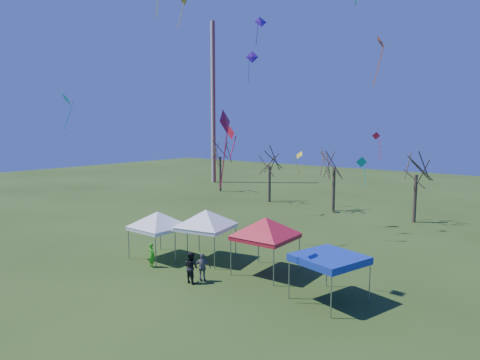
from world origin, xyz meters
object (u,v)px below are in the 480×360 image
(tent_red, at_px, (266,221))
(person_green, at_px, (152,255))
(radio_mast, at_px, (213,103))
(tree_2, at_px, (335,152))
(tent_white_west, at_px, (158,215))
(tent_blue, at_px, (329,259))
(person_dark, at_px, (191,267))
(person_grey, at_px, (203,267))
(tree_1, at_px, (270,153))
(tent_white_mid, at_px, (206,213))
(tree_0, at_px, (220,144))
(tree_3, at_px, (417,157))

(tent_red, bearing_deg, person_green, -150.88)
(radio_mast, height_order, tree_2, radio_mast)
(tent_white_west, xyz_separation_m, tent_blue, (12.42, 0.59, -0.78))
(person_dark, height_order, person_grey, person_dark)
(tree_2, bearing_deg, tree_1, 178.15)
(tent_white_mid, relative_size, tent_blue, 1.16)
(tent_blue, xyz_separation_m, person_grey, (-7.01, -1.94, -1.40))
(person_green, bearing_deg, radio_mast, -44.03)
(tent_white_mid, relative_size, person_grey, 2.67)
(tree_2, height_order, person_grey, tree_2)
(tree_0, height_order, tent_blue, tree_0)
(person_dark, xyz_separation_m, person_green, (-3.92, 0.40, -0.13))
(tent_red, height_order, person_dark, tent_red)
(tree_3, height_order, tent_red, tree_3)
(tree_1, relative_size, person_dark, 4.15)
(tent_blue, relative_size, person_green, 2.42)
(tent_blue, bearing_deg, tent_white_west, -177.30)
(tree_0, height_order, person_dark, tree_0)
(tree_2, distance_m, tent_white_mid, 20.97)
(radio_mast, height_order, tree_1, radio_mast)
(tent_white_mid, distance_m, person_grey, 4.69)
(tent_red, bearing_deg, tree_2, 105.14)
(tree_3, distance_m, person_grey, 24.58)
(tent_white_west, height_order, tent_blue, tent_white_west)
(tree_0, xyz_separation_m, person_green, (17.68, -27.01, -5.71))
(tree_2, xyz_separation_m, person_grey, (3.46, -23.83, -5.47))
(tree_1, relative_size, tent_blue, 2.01)
(tree_2, relative_size, person_green, 5.27)
(radio_mast, relative_size, tree_2, 3.06)
(radio_mast, xyz_separation_m, person_grey, (29.10, -33.45, -11.68))
(tent_white_mid, height_order, person_grey, tent_white_mid)
(person_dark, bearing_deg, person_grey, -116.41)
(tent_blue, distance_m, person_green, 11.57)
(tree_0, relative_size, tent_red, 1.85)
(tree_0, bearing_deg, tent_red, -44.34)
(radio_mast, bearing_deg, tree_3, -16.31)
(radio_mast, bearing_deg, tree_0, -42.77)
(tree_3, height_order, tent_white_mid, tree_3)
(radio_mast, bearing_deg, tree_2, -20.57)
(tree_0, distance_m, tent_white_mid, 30.79)
(tree_3, bearing_deg, tent_blue, -84.50)
(person_grey, bearing_deg, tree_3, -131.61)
(person_grey, bearing_deg, tent_red, -151.49)
(radio_mast, distance_m, tree_1, 20.72)
(radio_mast, xyz_separation_m, tree_3, (34.03, -9.96, -6.42))
(person_grey, distance_m, person_green, 4.27)
(tent_blue, bearing_deg, tree_1, 130.42)
(tree_3, bearing_deg, person_dark, -102.37)
(tent_red, bearing_deg, tree_3, 81.92)
(tree_0, bearing_deg, person_grey, -50.72)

